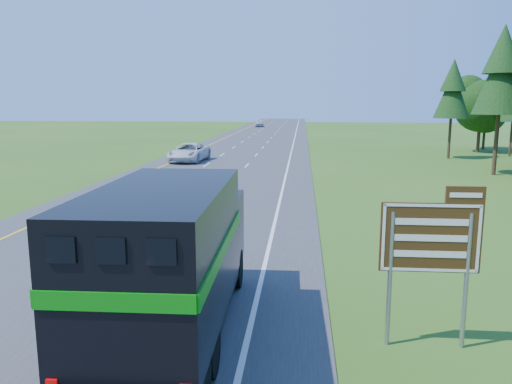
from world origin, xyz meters
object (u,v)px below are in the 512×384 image
white_suv (189,152)px  far_car (259,123)px  horse_truck (171,256)px  exit_sign (432,244)px

white_suv → far_car: bearing=93.6°
horse_truck → exit_sign: horse_truck is taller
white_suv → exit_sign: size_ratio=1.65×
horse_truck → exit_sign: size_ratio=2.27×
exit_sign → far_car: bearing=96.6°
white_suv → far_car: size_ratio=1.32×
far_car → horse_truck: bearing=-88.9°
white_suv → horse_truck: bearing=-73.6°
horse_truck → white_suv: 36.52m
horse_truck → white_suv: horse_truck is taller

